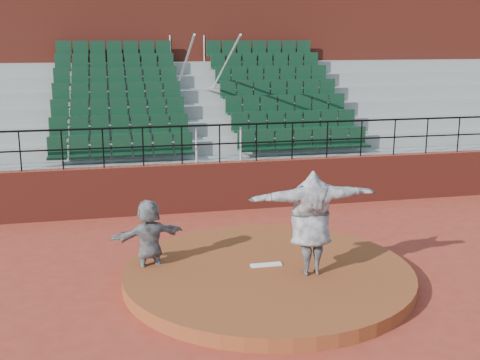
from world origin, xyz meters
name	(u,v)px	position (x,y,z in m)	size (l,w,h in m)	color
ground	(268,281)	(0.00, 0.00, 0.00)	(90.00, 90.00, 0.00)	#993322
pitchers_mound	(268,274)	(0.00, 0.00, 0.12)	(5.50, 5.50, 0.25)	brown
pitching_rubber	(266,265)	(0.00, 0.15, 0.27)	(0.60, 0.15, 0.03)	white
boundary_wall	(220,186)	(0.00, 5.00, 0.65)	(24.00, 0.30, 1.30)	maroon
wall_railing	(220,135)	(0.00, 5.00, 2.03)	(24.04, 0.05, 1.03)	black
seating_deck	(199,135)	(0.00, 8.64, 1.45)	(24.00, 5.97, 4.63)	gray
press_box_facade	(182,64)	(0.00, 12.60, 3.55)	(24.00, 3.00, 7.10)	maroon
pitcher	(311,223)	(0.70, -0.38, 1.23)	(2.41, 0.66, 1.96)	black
fielder	(149,239)	(-2.19, 0.67, 0.78)	(1.44, 0.46, 1.56)	black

